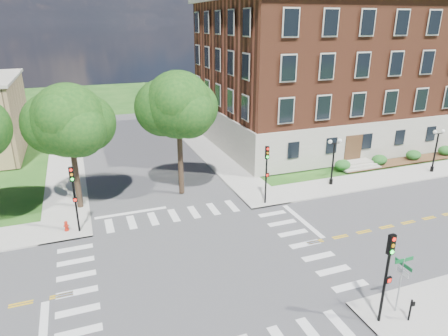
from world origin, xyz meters
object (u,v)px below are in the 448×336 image
object	(u,v)px
twin_lamp_west	(333,159)
twin_lamp_east	(436,148)
traffic_signal_se	(388,268)
traffic_signal_ne	(267,167)
push_button_post	(411,309)
street_sign_pole	(402,274)
traffic_signal_nw	(74,191)
fire_hydrant	(66,226)

from	to	relation	value
twin_lamp_west	twin_lamp_east	bearing A→B (deg)	-3.56
traffic_signal_se	twin_lamp_west	bearing A→B (deg)	62.82
traffic_signal_ne	push_button_post	world-z (taller)	traffic_signal_ne
traffic_signal_ne	twin_lamp_west	bearing A→B (deg)	11.65
twin_lamp_west	street_sign_pole	size ratio (longest dim) A/B	1.36
traffic_signal_ne	push_button_post	distance (m)	14.99
traffic_signal_ne	traffic_signal_nw	size ratio (longest dim) A/B	1.00
traffic_signal_se	twin_lamp_east	distance (m)	24.57
traffic_signal_se	push_button_post	xyz separation A→B (m)	(1.40, -0.49, -2.39)
street_sign_pole	traffic_signal_ne	bearing A→B (deg)	92.11
traffic_signal_nw	push_button_post	bearing A→B (deg)	-45.37
traffic_signal_nw	street_sign_pole	xyz separation A→B (m)	(14.84, -14.35, -0.88)
push_button_post	twin_lamp_west	bearing A→B (deg)	67.59
fire_hydrant	twin_lamp_west	bearing A→B (deg)	1.96
push_button_post	street_sign_pole	bearing A→B (deg)	97.84
push_button_post	fire_hydrant	world-z (taller)	push_button_post
twin_lamp_east	push_button_post	bearing A→B (deg)	-139.01
push_button_post	traffic_signal_ne	bearing A→B (deg)	92.42
twin_lamp_west	twin_lamp_east	distance (m)	11.26
twin_lamp_west	twin_lamp_east	xyz separation A→B (m)	(11.23, -0.70, 0.00)
traffic_signal_se	street_sign_pole	bearing A→B (deg)	12.96
push_button_post	traffic_signal_nw	bearing A→B (deg)	134.63
push_button_post	fire_hydrant	size ratio (longest dim) A/B	1.60
traffic_signal_nw	twin_lamp_east	xyz separation A→B (m)	(32.91, 0.46, -0.66)
traffic_signal_nw	twin_lamp_east	size ratio (longest dim) A/B	1.13
traffic_signal_se	traffic_signal_ne	bearing A→B (deg)	86.91
traffic_signal_nw	twin_lamp_east	bearing A→B (deg)	0.81
fire_hydrant	traffic_signal_se	bearing A→B (deg)	-46.28
push_button_post	traffic_signal_se	bearing A→B (deg)	160.65
traffic_signal_se	street_sign_pole	size ratio (longest dim) A/B	1.55
traffic_signal_nw	fire_hydrant	world-z (taller)	traffic_signal_nw
fire_hydrant	push_button_post	bearing A→B (deg)	-44.54
street_sign_pole	push_button_post	distance (m)	1.71
twin_lamp_east	push_button_post	size ratio (longest dim) A/B	3.53
push_button_post	fire_hydrant	bearing A→B (deg)	135.46
traffic_signal_nw	traffic_signal_ne	bearing A→B (deg)	-1.41
traffic_signal_se	twin_lamp_east	world-z (taller)	traffic_signal_se
twin_lamp_west	traffic_signal_ne	bearing A→B (deg)	-168.35
traffic_signal_nw	fire_hydrant	distance (m)	2.87
traffic_signal_nw	push_button_post	size ratio (longest dim) A/B	4.00
twin_lamp_west	twin_lamp_east	world-z (taller)	same
traffic_signal_se	twin_lamp_east	bearing A→B (deg)	37.99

